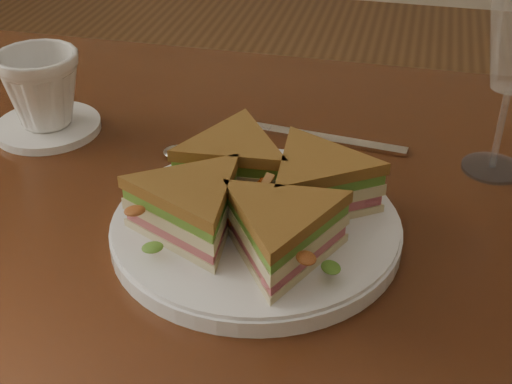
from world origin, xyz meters
TOP-DOWN VIEW (x-y plane):
  - table at (0.00, 0.00)m, footprint 1.20×0.80m
  - plate at (-0.01, -0.04)m, footprint 0.28×0.28m
  - sandwich_wedges at (-0.01, -0.04)m, footprint 0.28×0.28m
  - crisps_mound at (-0.01, -0.04)m, footprint 0.09×0.09m
  - spoon at (-0.10, 0.09)m, footprint 0.18×0.07m
  - knife at (0.01, 0.16)m, footprint 0.22×0.04m
  - saucer at (-0.30, 0.10)m, footprint 0.13×0.13m
  - coffee_cup at (-0.30, 0.10)m, footprint 0.11×0.11m

SIDE VIEW (x-z plane):
  - table at x=0.00m, z-range 0.28..1.03m
  - knife at x=0.01m, z-range 0.75..0.75m
  - spoon at x=-0.10m, z-range 0.75..0.76m
  - saucer at x=-0.30m, z-range 0.75..0.76m
  - plate at x=-0.01m, z-range 0.75..0.77m
  - crisps_mound at x=-0.01m, z-range 0.77..0.82m
  - sandwich_wedges at x=-0.01m, z-range 0.77..0.82m
  - coffee_cup at x=-0.30m, z-range 0.76..0.85m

